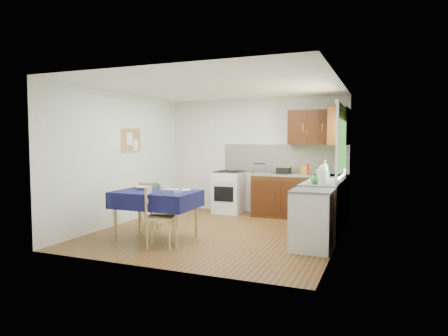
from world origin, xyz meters
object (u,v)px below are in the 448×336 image
at_px(chair_near, 157,215).
at_px(chair_far, 150,203).
at_px(dining_table, 156,198).
at_px(toaster, 259,169).
at_px(sandwich_press, 284,170).
at_px(dish_rack, 323,179).
at_px(kettle, 322,176).

bearing_deg(chair_near, chair_far, 16.80).
distance_m(dining_table, chair_far, 0.87).
xyz_separation_m(chair_far, toaster, (1.47, 1.91, 0.54)).
height_order(chair_near, toaster, toaster).
height_order(dining_table, chair_near, chair_near).
relative_size(chair_far, sandwich_press, 3.14).
xyz_separation_m(chair_far, dish_rack, (2.91, 0.95, 0.47)).
bearing_deg(kettle, sandwich_press, 121.15).
relative_size(dining_table, chair_far, 1.51).
bearing_deg(chair_far, sandwich_press, -156.04).
bearing_deg(kettle, dining_table, -158.85).
relative_size(chair_near, kettle, 3.05).
xyz_separation_m(toaster, kettle, (1.52, -1.62, 0.04)).
xyz_separation_m(sandwich_press, dish_rack, (0.94, -1.03, -0.06)).
bearing_deg(dish_rack, sandwich_press, 112.50).
xyz_separation_m(chair_far, kettle, (2.99, 0.29, 0.58)).
bearing_deg(chair_near, kettle, -79.46).
relative_size(toaster, dish_rack, 0.72).
height_order(toaster, dish_rack, toaster).
height_order(chair_far, toaster, toaster).
bearing_deg(toaster, kettle, -66.12).
height_order(toaster, sandwich_press, toaster).
bearing_deg(chair_far, toaster, -148.70).
bearing_deg(toaster, sandwich_press, -11.61).
relative_size(dining_table, dish_rack, 3.38).
xyz_separation_m(dining_table, toaster, (0.93, 2.57, 0.32)).
bearing_deg(sandwich_press, dish_rack, -66.72).
distance_m(dining_table, dish_rack, 2.88).
distance_m(sandwich_press, kettle, 1.97).
distance_m(toaster, dish_rack, 1.74).
xyz_separation_m(dining_table, dish_rack, (2.38, 1.61, 0.24)).
bearing_deg(sandwich_press, toaster, 168.39).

